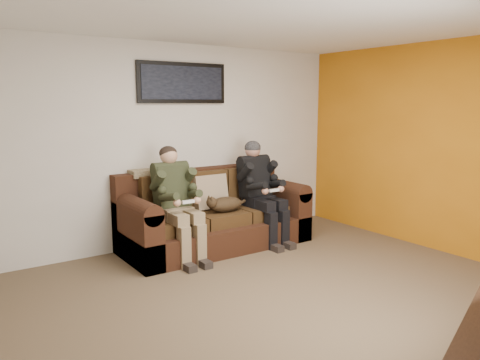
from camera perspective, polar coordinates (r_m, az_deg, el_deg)
floor at (r=4.69m, az=5.93°, el=-13.84°), size 5.00×5.00×0.00m
ceiling at (r=4.38m, az=6.53°, el=19.26°), size 5.00×5.00×0.00m
wall_back at (r=6.21m, az=-7.47°, el=4.27°), size 5.00×0.00×5.00m
wall_right at (r=6.26m, az=23.88°, el=3.59°), size 0.00×4.50×4.50m
accent_wall_right at (r=6.25m, az=23.83°, el=3.58°), size 0.00×4.50×4.50m
sofa at (r=6.13m, az=-3.38°, el=-4.54°), size 2.41×1.04×0.98m
throw_pillow at (r=6.10m, az=-3.63°, el=-1.46°), size 0.46×0.22×0.46m
throw_blanket at (r=5.95m, az=-10.99°, el=0.89°), size 0.49×0.24×0.09m
person_left at (r=5.58m, az=-7.81°, el=-1.90°), size 0.51×0.87×1.34m
person_right at (r=6.23m, az=2.45°, el=-0.61°), size 0.51×0.86×1.35m
cat at (r=5.92m, az=-1.93°, el=-2.95°), size 0.66×0.26×0.24m
framed_poster at (r=6.19m, az=-7.02°, el=11.67°), size 1.25×0.05×0.52m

